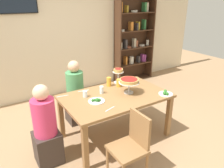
{
  "coord_description": "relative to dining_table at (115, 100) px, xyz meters",
  "views": [
    {
      "loc": [
        -1.65,
        -2.51,
        2.14
      ],
      "look_at": [
        0.0,
        0.1,
        0.89
      ],
      "focal_mm": 34.69,
      "sensor_mm": 36.0,
      "label": 1
    }
  ],
  "objects": [
    {
      "name": "ground_plane",
      "position": [
        0.0,
        0.0,
        -0.65
      ],
      "size": [
        12.0,
        12.0,
        0.0
      ],
      "primitive_type": "plane",
      "color": "#9E7A56"
    },
    {
      "name": "rear_partition",
      "position": [
        0.0,
        2.2,
        0.75
      ],
      "size": [
        8.0,
        0.12,
        2.8
      ],
      "primitive_type": "cube",
      "color": "beige",
      "rests_on": "ground_plane"
    },
    {
      "name": "dining_table",
      "position": [
        0.0,
        0.0,
        0.0
      ],
      "size": [
        1.6,
        0.99,
        0.74
      ],
      "color": "olive",
      "rests_on": "ground_plane"
    },
    {
      "name": "bookshelf",
      "position": [
        1.88,
        2.02,
        0.46
      ],
      "size": [
        1.1,
        0.3,
        2.21
      ],
      "color": "#422819",
      "rests_on": "ground_plane"
    },
    {
      "name": "television",
      "position": [
        -0.9,
        2.11,
        1.43
      ],
      "size": [
        0.84,
        0.05,
        0.5
      ],
      "color": "black"
    },
    {
      "name": "diner_far_left",
      "position": [
        -0.34,
        0.78,
        -0.16
      ],
      "size": [
        0.34,
        0.34,
        1.15
      ],
      "rotation": [
        0.0,
        0.0,
        -1.57
      ],
      "color": "#382D28",
      "rests_on": "ground_plane"
    },
    {
      "name": "diner_head_west",
      "position": [
        -1.1,
        -0.0,
        -0.16
      ],
      "size": [
        0.34,
        0.34,
        1.15
      ],
      "color": "#382D28",
      "rests_on": "ground_plane"
    },
    {
      "name": "chair_near_left",
      "position": [
        -0.29,
        -0.82,
        -0.17
      ],
      "size": [
        0.4,
        0.4,
        0.87
      ],
      "rotation": [
        0.0,
        0.0,
        1.57
      ],
      "color": "olive",
      "rests_on": "ground_plane"
    },
    {
      "name": "deep_dish_pizza_stand",
      "position": [
        0.23,
        -0.03,
        0.27
      ],
      "size": [
        0.32,
        0.32,
        0.23
      ],
      "color": "silver",
      "rests_on": "dining_table"
    },
    {
      "name": "personal_pizza_stand",
      "position": [
        0.32,
        0.41,
        0.27
      ],
      "size": [
        0.19,
        0.19,
        0.26
      ],
      "color": "silver",
      "rests_on": "dining_table"
    },
    {
      "name": "salad_plate_near_diner",
      "position": [
        -0.35,
        -0.04,
        0.1
      ],
      "size": [
        0.24,
        0.24,
        0.07
      ],
      "color": "white",
      "rests_on": "dining_table"
    },
    {
      "name": "salad_plate_far_diner",
      "position": [
        0.66,
        -0.39,
        0.11
      ],
      "size": [
        0.22,
        0.22,
        0.07
      ],
      "color": "white",
      "rests_on": "dining_table"
    },
    {
      "name": "beer_glass_amber_tall",
      "position": [
        0.23,
        0.26,
        0.15
      ],
      "size": [
        0.08,
        0.08,
        0.13
      ],
      "primitive_type": "cylinder",
      "color": "gold",
      "rests_on": "dining_table"
    },
    {
      "name": "beer_glass_amber_short",
      "position": [
        0.11,
        0.37,
        0.16
      ],
      "size": [
        0.08,
        0.08,
        0.15
      ],
      "primitive_type": "cylinder",
      "color": "gold",
      "rests_on": "dining_table"
    },
    {
      "name": "water_glass_clear_near",
      "position": [
        -0.42,
        0.2,
        0.13
      ],
      "size": [
        0.07,
        0.07,
        0.1
      ],
      "primitive_type": "cylinder",
      "color": "white",
      "rests_on": "dining_table"
    },
    {
      "name": "water_glass_clear_far",
      "position": [
        -0.15,
        0.18,
        0.14
      ],
      "size": [
        0.06,
        0.06,
        0.12
      ],
      "primitive_type": "cylinder",
      "color": "white",
      "rests_on": "dining_table"
    },
    {
      "name": "cutlery_fork_near",
      "position": [
        -0.35,
        0.41,
        0.09
      ],
      "size": [
        0.18,
        0.04,
        0.0
      ],
      "primitive_type": "cube",
      "rotation": [
        0.0,
        0.0,
        3.01
      ],
      "color": "silver",
      "rests_on": "dining_table"
    },
    {
      "name": "cutlery_knife_near",
      "position": [
        -0.7,
        0.4,
        0.09
      ],
      "size": [
        0.18,
        0.04,
        0.0
      ],
      "primitive_type": "cube",
      "rotation": [
        0.0,
        0.0,
        2.98
      ],
      "color": "silver",
      "rests_on": "dining_table"
    },
    {
      "name": "cutlery_fork_far",
      "position": [
        -0.31,
        -0.33,
        0.09
      ],
      "size": [
        0.18,
        0.07,
        0.0
      ],
      "primitive_type": "cube",
      "rotation": [
        0.0,
        0.0,
        0.31
      ],
      "color": "silver",
      "rests_on": "dining_table"
    }
  ]
}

